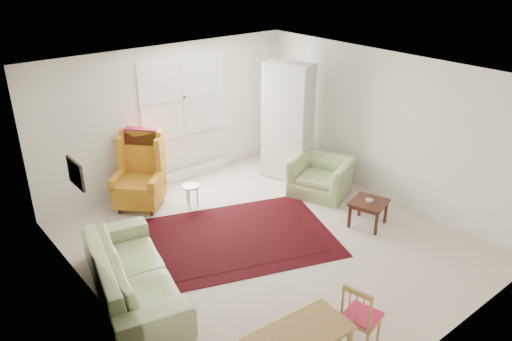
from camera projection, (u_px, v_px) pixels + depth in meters
room at (261, 159)px, 7.05m from camera, size 5.04×5.54×2.51m
rug at (226, 239)px, 7.43m from camera, size 3.65×2.98×0.03m
sofa at (132, 264)px, 6.11m from camera, size 1.36×2.38×0.91m
armchair at (321, 173)px, 8.69m from camera, size 1.20×1.27×0.78m
wingback_chair at (138, 172)px, 8.12m from camera, size 1.07×1.07×1.28m
coffee_table at (368, 213)px, 7.75m from camera, size 0.65×0.65×0.42m
stool at (191, 196)px, 8.32m from camera, size 0.38×0.38×0.39m
cabinet at (288, 122)px, 9.04m from camera, size 0.72×0.97×2.17m
desk_chair at (362, 315)px, 5.31m from camera, size 0.44×0.44×0.84m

